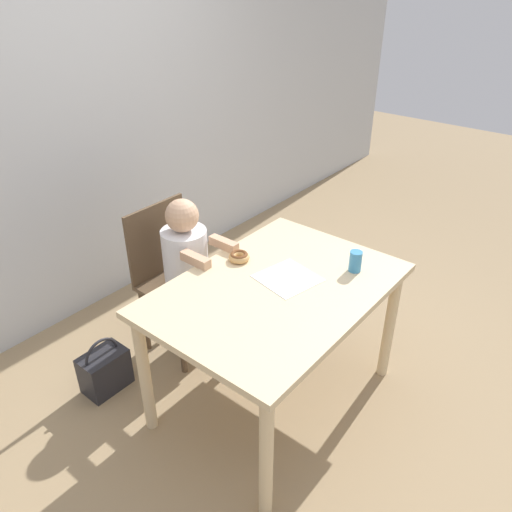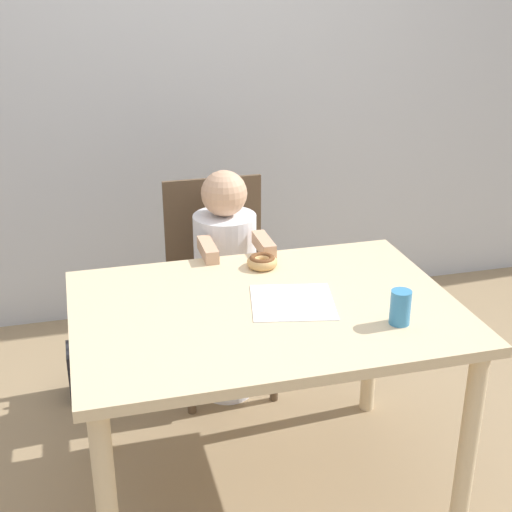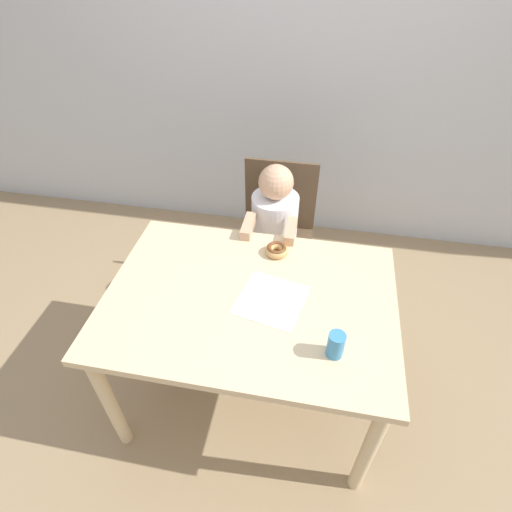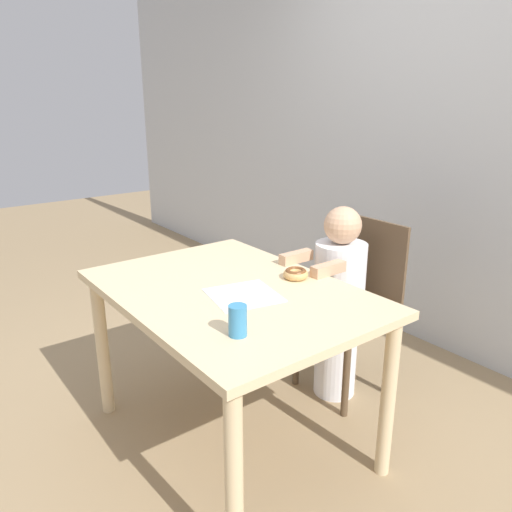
% 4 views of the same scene
% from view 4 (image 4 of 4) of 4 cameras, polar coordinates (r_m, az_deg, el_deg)
% --- Properties ---
extents(ground_plane, '(12.00, 12.00, 0.00)m').
position_cam_4_polar(ground_plane, '(2.47, -2.63, -20.03)').
color(ground_plane, '#997F5B').
extents(wall_back, '(8.00, 0.05, 2.50)m').
position_cam_4_polar(wall_back, '(3.12, 21.85, 11.72)').
color(wall_back, silver).
rests_on(wall_back, ground_plane).
extents(dining_table, '(1.24, 0.88, 0.75)m').
position_cam_4_polar(dining_table, '(2.14, -2.88, -6.18)').
color(dining_table, beige).
rests_on(dining_table, ground_plane).
extents(chair, '(0.43, 0.39, 0.92)m').
position_cam_4_polar(chair, '(2.67, 11.07, -5.31)').
color(chair, brown).
rests_on(chair, ground_plane).
extents(child_figure, '(0.27, 0.42, 1.01)m').
position_cam_4_polar(child_figure, '(2.58, 9.35, -5.44)').
color(child_figure, white).
rests_on(child_figure, ground_plane).
extents(donut, '(0.11, 0.11, 0.04)m').
position_cam_4_polar(donut, '(2.21, 4.56, -2.00)').
color(donut, tan).
rests_on(donut, dining_table).
extents(napkin, '(0.32, 0.32, 0.00)m').
position_cam_4_polar(napkin, '(2.03, -1.44, -4.49)').
color(napkin, white).
rests_on(napkin, dining_table).
extents(handbag, '(0.25, 0.17, 0.34)m').
position_cam_4_polar(handbag, '(3.18, 3.56, -8.10)').
color(handbag, '#232328').
rests_on(handbag, ground_plane).
extents(cup, '(0.06, 0.06, 0.11)m').
position_cam_4_polar(cup, '(1.69, -2.10, -7.39)').
color(cup, teal).
rests_on(cup, dining_table).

